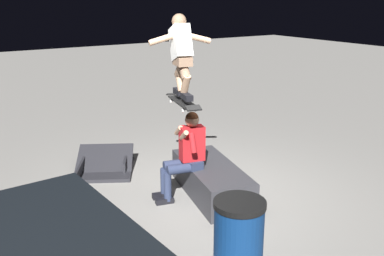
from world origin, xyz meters
name	(u,v)px	position (x,y,z in m)	size (l,w,h in m)	color
ground_plane	(202,195)	(0.00, 0.00, 0.00)	(40.00, 40.00, 0.00)	gray
ledge_box_main	(211,180)	(-0.04, -0.14, 0.23)	(1.71, 0.69, 0.46)	#38383D
person_sitting_on_ledge	(185,152)	(0.08, 0.24, 0.71)	(0.59, 0.79, 1.30)	#2D3856
skateboard	(183,102)	(0.13, 0.24, 1.44)	(1.04, 0.43, 0.13)	black
skater_airborne	(181,52)	(0.18, 0.23, 2.12)	(0.64, 0.88, 1.12)	black
kicker_ramp	(104,167)	(1.67, 0.87, 0.07)	(1.33, 1.31, 0.44)	#28282D
trash_bin	(239,237)	(-1.76, 0.72, 0.42)	(0.55, 0.55, 0.83)	navy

